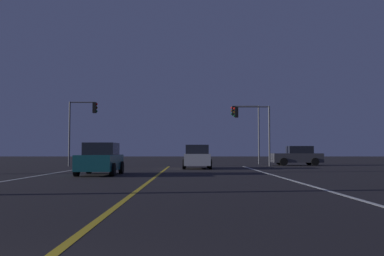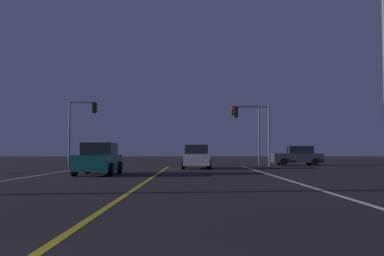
{
  "view_description": "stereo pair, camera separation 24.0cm",
  "coord_description": "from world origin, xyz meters",
  "px_view_note": "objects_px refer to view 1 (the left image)",
  "views": [
    {
      "loc": [
        1.66,
        -2.45,
        1.26
      ],
      "look_at": [
        1.86,
        30.76,
        3.02
      ],
      "focal_mm": 40.84,
      "sensor_mm": 36.0,
      "label": 1
    },
    {
      "loc": [
        1.9,
        -2.45,
        1.26
      ],
      "look_at": [
        1.86,
        30.76,
        3.02
      ],
      "focal_mm": 40.84,
      "sensor_mm": 36.0,
      "label": 2
    }
  ],
  "objects_px": {
    "traffic_light_near_left": "(83,119)",
    "street_lamp_right_near": "(373,37)",
    "car_crossing_side": "(297,156)",
    "car_ahead_far": "(197,157)",
    "car_oncoming": "(101,159)",
    "traffic_light_far_right": "(246,121)",
    "traffic_light_near_right": "(252,121)"
  },
  "relations": [
    {
      "from": "car_ahead_far",
      "to": "traffic_light_near_right",
      "type": "relative_size",
      "value": 0.86
    },
    {
      "from": "traffic_light_near_right",
      "to": "car_oncoming",
      "type": "bearing_deg",
      "value": 53.0
    },
    {
      "from": "traffic_light_far_right",
      "to": "traffic_light_near_left",
      "type": "bearing_deg",
      "value": 20.99
    },
    {
      "from": "car_crossing_side",
      "to": "car_ahead_far",
      "type": "bearing_deg",
      "value": 37.8
    },
    {
      "from": "traffic_light_near_left",
      "to": "street_lamp_right_near",
      "type": "bearing_deg",
      "value": -55.61
    },
    {
      "from": "car_oncoming",
      "to": "car_ahead_far",
      "type": "relative_size",
      "value": 1.0
    },
    {
      "from": "car_crossing_side",
      "to": "car_oncoming",
      "type": "bearing_deg",
      "value": 46.97
    },
    {
      "from": "traffic_light_near_left",
      "to": "traffic_light_far_right",
      "type": "bearing_deg",
      "value": 20.99
    },
    {
      "from": "traffic_light_far_right",
      "to": "street_lamp_right_near",
      "type": "bearing_deg",
      "value": 91.47
    },
    {
      "from": "car_ahead_far",
      "to": "car_crossing_side",
      "type": "relative_size",
      "value": 1.0
    },
    {
      "from": "car_oncoming",
      "to": "car_crossing_side",
      "type": "distance_m",
      "value": 20.85
    },
    {
      "from": "street_lamp_right_near",
      "to": "traffic_light_near_right",
      "type": "bearing_deg",
      "value": -87.56
    },
    {
      "from": "car_oncoming",
      "to": "street_lamp_right_near",
      "type": "distance_m",
      "value": 14.61
    },
    {
      "from": "car_ahead_far",
      "to": "traffic_light_near_left",
      "type": "relative_size",
      "value": 0.8
    },
    {
      "from": "car_oncoming",
      "to": "car_ahead_far",
      "type": "xyz_separation_m",
      "value": [
        5.25,
        8.27,
        0.0
      ]
    },
    {
      "from": "car_oncoming",
      "to": "car_crossing_side",
      "type": "relative_size",
      "value": 1.0
    },
    {
      "from": "car_oncoming",
      "to": "traffic_light_near_right",
      "type": "distance_m",
      "value": 16.72
    },
    {
      "from": "car_ahead_far",
      "to": "car_crossing_side",
      "type": "distance_m",
      "value": 11.37
    },
    {
      "from": "traffic_light_near_right",
      "to": "traffic_light_near_left",
      "type": "bearing_deg",
      "value": 0.0
    },
    {
      "from": "car_ahead_far",
      "to": "traffic_light_far_right",
      "type": "relative_size",
      "value": 0.76
    },
    {
      "from": "traffic_light_near_right",
      "to": "street_lamp_right_near",
      "type": "distance_m",
      "value": 22.03
    },
    {
      "from": "car_crossing_side",
      "to": "traffic_light_near_left",
      "type": "height_order",
      "value": "traffic_light_near_left"
    },
    {
      "from": "traffic_light_near_left",
      "to": "car_ahead_far",
      "type": "bearing_deg",
      "value": -27.28
    },
    {
      "from": "traffic_light_near_left",
      "to": "street_lamp_right_near",
      "type": "distance_m",
      "value": 26.65
    },
    {
      "from": "car_crossing_side",
      "to": "traffic_light_near_right",
      "type": "bearing_deg",
      "value": 25.86
    },
    {
      "from": "traffic_light_near_right",
      "to": "traffic_light_far_right",
      "type": "xyz_separation_m",
      "value": [
        0.23,
        5.5,
        0.41
      ]
    },
    {
      "from": "car_crossing_side",
      "to": "street_lamp_right_near",
      "type": "bearing_deg",
      "value": 81.99
    },
    {
      "from": "traffic_light_near_left",
      "to": "car_crossing_side",
      "type": "bearing_deg",
      "value": 6.49
    },
    {
      "from": "traffic_light_near_right",
      "to": "street_lamp_right_near",
      "type": "height_order",
      "value": "street_lamp_right_near"
    },
    {
      "from": "car_ahead_far",
      "to": "street_lamp_right_near",
      "type": "height_order",
      "value": "street_lamp_right_near"
    },
    {
      "from": "car_ahead_far",
      "to": "car_oncoming",
      "type": "bearing_deg",
      "value": 147.61
    },
    {
      "from": "car_oncoming",
      "to": "traffic_light_far_right",
      "type": "xyz_separation_m",
      "value": [
        10.14,
        18.64,
        3.33
      ]
    }
  ]
}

